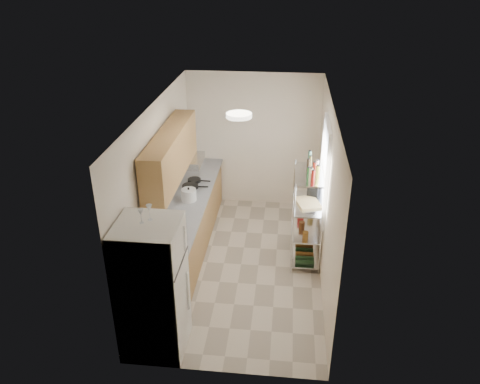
# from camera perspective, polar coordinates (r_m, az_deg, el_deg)

# --- Properties ---
(room) EXTENTS (2.52, 4.42, 2.62)m
(room) POSITION_cam_1_polar(r_m,az_deg,el_deg) (6.93, 0.15, -0.00)
(room) COLOR #C1B29C
(room) RESTS_ON ground
(counter_run) EXTENTS (0.63, 3.51, 0.90)m
(counter_run) POSITION_cam_1_polar(r_m,az_deg,el_deg) (7.85, -6.23, -3.80)
(counter_run) COLOR #A17644
(counter_run) RESTS_ON ground
(upper_cabinets) EXTENTS (0.33, 2.20, 0.72)m
(upper_cabinets) POSITION_cam_1_polar(r_m,az_deg,el_deg) (6.99, -8.43, 4.51)
(upper_cabinets) COLOR #A17644
(upper_cabinets) RESTS_ON room
(range_hood) EXTENTS (0.50, 0.60, 0.12)m
(range_hood) POSITION_cam_1_polar(r_m,az_deg,el_deg) (7.85, -6.46, 3.85)
(range_hood) COLOR #B7BABC
(range_hood) RESTS_ON room
(window) EXTENTS (0.06, 1.00, 1.46)m
(window) POSITION_cam_1_polar(r_m,az_deg,el_deg) (7.14, 10.28, 2.58)
(window) COLOR white
(window) RESTS_ON room
(bakers_rack) EXTENTS (0.45, 0.90, 1.73)m
(bakers_rack) POSITION_cam_1_polar(r_m,az_deg,el_deg) (7.26, 8.30, -0.69)
(bakers_rack) COLOR silver
(bakers_rack) RESTS_ON ground
(ceiling_dome) EXTENTS (0.34, 0.34, 0.05)m
(ceiling_dome) POSITION_cam_1_polar(r_m,az_deg,el_deg) (6.18, -0.13, 9.33)
(ceiling_dome) COLOR white
(ceiling_dome) RESTS_ON room
(refrigerator) EXTENTS (0.73, 0.73, 1.77)m
(refrigerator) POSITION_cam_1_polar(r_m,az_deg,el_deg) (5.78, -10.58, -11.46)
(refrigerator) COLOR white
(refrigerator) RESTS_ON ground
(wine_glass_a) EXTENTS (0.06, 0.06, 0.18)m
(wine_glass_a) POSITION_cam_1_polar(r_m,az_deg,el_deg) (5.28, -11.98, -2.88)
(wine_glass_a) COLOR silver
(wine_glass_a) RESTS_ON refrigerator
(wine_glass_b) EXTENTS (0.07, 0.07, 0.19)m
(wine_glass_b) POSITION_cam_1_polar(r_m,az_deg,el_deg) (5.32, -10.97, -2.46)
(wine_glass_b) COLOR silver
(wine_glass_b) RESTS_ON refrigerator
(rice_cooker) EXTENTS (0.24, 0.24, 0.20)m
(rice_cooker) POSITION_cam_1_polar(r_m,az_deg,el_deg) (7.56, -6.26, -0.35)
(rice_cooker) COLOR silver
(rice_cooker) RESTS_ON counter_run
(frying_pan_large) EXTENTS (0.29, 0.29, 0.05)m
(frying_pan_large) POSITION_cam_1_polar(r_m,az_deg,el_deg) (8.01, -6.08, 0.68)
(frying_pan_large) COLOR black
(frying_pan_large) RESTS_ON counter_run
(frying_pan_small) EXTENTS (0.24, 0.24, 0.05)m
(frying_pan_small) POSITION_cam_1_polar(r_m,az_deg,el_deg) (8.23, -5.59, 1.44)
(frying_pan_small) COLOR black
(frying_pan_small) RESTS_ON counter_run
(cutting_board) EXTENTS (0.44, 0.51, 0.03)m
(cutting_board) POSITION_cam_1_polar(r_m,az_deg,el_deg) (7.29, 8.30, -1.30)
(cutting_board) COLOR tan
(cutting_board) RESTS_ON bakers_rack
(espresso_machine) EXTENTS (0.23, 0.29, 0.30)m
(espresso_machine) POSITION_cam_1_polar(r_m,az_deg,el_deg) (7.51, 9.04, 0.66)
(espresso_machine) COLOR black
(espresso_machine) RESTS_ON bakers_rack
(storage_bag) EXTENTS (0.11, 0.15, 0.16)m
(storage_bag) POSITION_cam_1_polar(r_m,az_deg,el_deg) (7.77, 7.42, -2.59)
(storage_bag) COLOR maroon
(storage_bag) RESTS_ON bakers_rack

